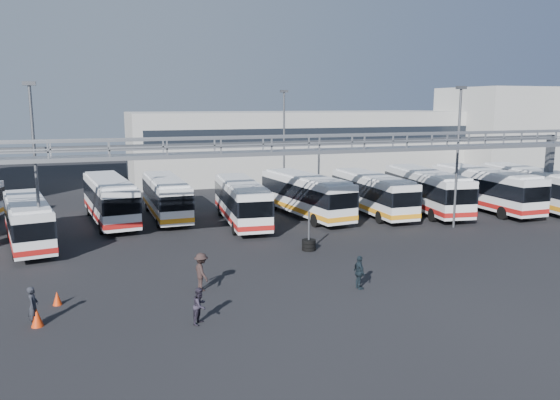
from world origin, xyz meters
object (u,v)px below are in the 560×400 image
object	(u,v)px
bus_1	(28,220)
bus_2	(110,198)
light_pole_back	(284,139)
bus_7	(426,189)
bus_8	(485,188)
pedestrian_d	(359,272)
bus_4	(241,200)
bus_6	(372,192)
bus_3	(166,196)
pedestrian_a	(33,306)
bus_9	(529,186)
tire_stack	(309,244)
light_pole_left	(35,161)
pedestrian_c	(201,272)
pedestrian_b	(200,306)
bus_5	(306,194)
light_pole_mid	(458,150)
cone_left	(37,317)
cone_right	(57,298)

from	to	relation	value
bus_1	bus_2	distance (m)	7.62
light_pole_back	bus_7	world-z (taller)	light_pole_back
bus_8	pedestrian_d	xyz separation A→B (m)	(-19.31, -14.70, -1.10)
light_pole_back	bus_4	world-z (taller)	light_pole_back
light_pole_back	bus_6	distance (m)	10.60
bus_3	pedestrian_a	world-z (taller)	bus_3
bus_9	pedestrian_a	xyz separation A→B (m)	(-38.58, -14.33, -1.07)
bus_9	tire_stack	size ratio (longest dim) A/B	4.69
light_pole_left	bus_8	world-z (taller)	light_pole_left
bus_9	pedestrian_d	world-z (taller)	bus_9
bus_8	pedestrian_c	world-z (taller)	bus_8
bus_3	pedestrian_b	xyz separation A→B (m)	(-1.41, -21.91, -1.01)
bus_5	pedestrian_d	size ratio (longest dim) A/B	6.79
bus_9	pedestrian_b	world-z (taller)	bus_9
bus_5	bus_6	xyz separation A→B (m)	(5.57, -0.75, -0.06)
light_pole_mid	bus_8	xyz separation A→B (m)	(6.50, 4.75, -3.78)
bus_2	bus_3	xyz separation A→B (m)	(4.27, 0.37, -0.11)
bus_6	tire_stack	world-z (taller)	bus_6
bus_6	cone_left	world-z (taller)	bus_6
pedestrian_d	cone_right	distance (m)	14.15
light_pole_back	bus_7	size ratio (longest dim) A/B	0.87
bus_5	cone_left	xyz separation A→B (m)	(-18.42, -16.87, -1.49)
pedestrian_a	tire_stack	world-z (taller)	tire_stack
pedestrian_a	pedestrian_c	xyz separation A→B (m)	(7.32, 2.06, 0.10)
tire_stack	pedestrian_c	bearing A→B (deg)	-146.19
pedestrian_c	bus_9	bearing A→B (deg)	-78.73
bus_5	bus_9	world-z (taller)	bus_9
bus_6	tire_stack	bearing A→B (deg)	-135.12
bus_5	bus_7	size ratio (longest dim) A/B	0.97
bus_7	cone_right	xyz separation A→B (m)	(-28.04, -13.13, -1.62)
pedestrian_b	bus_7	bearing A→B (deg)	-14.56
bus_7	bus_9	bearing A→B (deg)	1.44
bus_3	pedestrian_b	distance (m)	21.98
bus_6	cone_right	world-z (taller)	bus_6
light_pole_back	cone_left	distance (m)	31.93
pedestrian_d	pedestrian_c	bearing A→B (deg)	72.53
pedestrian_b	pedestrian_d	size ratio (longest dim) A/B	0.92
light_pole_left	pedestrian_c	bearing A→B (deg)	-47.78
bus_3	bus_9	size ratio (longest dim) A/B	0.92
bus_4	bus_5	size ratio (longest dim) A/B	0.96
bus_5	pedestrian_c	distance (m)	18.50
bus_7	pedestrian_a	xyz separation A→B (m)	(-28.80, -15.35, -1.10)
bus_2	pedestrian_a	bearing A→B (deg)	-107.12
bus_9	tire_stack	bearing A→B (deg)	-156.44
light_pole_left	bus_5	size ratio (longest dim) A/B	0.90
pedestrian_c	pedestrian_d	xyz separation A→B (m)	(7.35, -2.31, -0.10)
bus_2	tire_stack	distance (m)	16.88
light_pole_mid	tire_stack	distance (m)	13.79
pedestrian_b	pedestrian_c	bearing A→B (deg)	25.95
bus_2	bus_8	distance (m)	30.78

